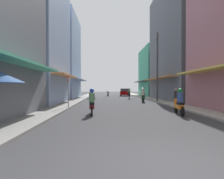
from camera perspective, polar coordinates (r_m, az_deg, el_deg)
The scene contains 16 objects.
ground_plane at distance 22.82m, azimuth 1.51°, elevation -3.49°, with size 101.74×101.74×0.00m, color #38383A.
sidewalk_left at distance 23.05m, azimuth -10.91°, elevation -3.31°, with size 1.63×54.25×0.12m, color gray.
sidewalk_right at distance 23.63m, azimuth 13.62°, elevation -3.22°, with size 1.63×54.25×0.12m, color #ADA89E.
building_left_mid at distance 20.58m, azimuth -23.87°, elevation 15.70°, with size 7.05×8.45×14.02m.
building_left_far at distance 29.30m, azimuth -16.78°, elevation 9.57°, with size 7.05×8.67×12.43m.
building_right_mid at distance 26.02m, azimuth 21.68°, elevation 13.43°, with size 7.05×12.46×14.86m.
building_right_far at distance 36.60m, azimuth 14.21°, elevation 5.23°, with size 7.05×9.45×9.20m.
motorbike_black at distance 26.45m, azimuth 5.42°, elevation -1.40°, with size 0.56×1.80×1.58m.
motorbike_green at distance 20.55m, azimuth 9.76°, elevation -1.98°, with size 0.74×1.75×1.58m.
motorbike_orange at distance 11.58m, azimuth 20.28°, elevation -4.01°, with size 0.55×1.81×1.58m.
motorbike_white at distance 34.67m, azimuth -1.32°, elevation -1.25°, with size 0.55×1.81×0.96m.
motorbike_maroon at distance 10.99m, azimuth -6.36°, elevation -4.22°, with size 0.55×1.81×1.58m.
parked_car at distance 35.84m, azimuth 3.95°, elevation -0.82°, with size 2.06×4.22×1.45m.
pedestrian_foreground at distance 16.30m, azimuth 19.40°, elevation -2.41°, with size 0.34×0.34×1.57m.
utility_pole at distance 21.11m, azimuth 14.02°, elevation 6.95°, with size 0.20×1.20×7.78m.
street_sign_no_entry at distance 14.54m, azimuth -13.54°, elevation 0.94°, with size 0.07×0.60×2.65m.
Camera 1 is at (-1.37, -3.60, 1.63)m, focal length 29.17 mm.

